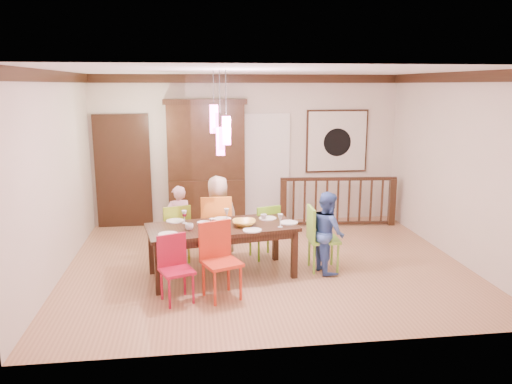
{
  "coord_description": "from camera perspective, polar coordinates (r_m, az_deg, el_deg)",
  "views": [
    {
      "loc": [
        -1.09,
        -7.21,
        2.71
      ],
      "look_at": [
        -0.15,
        0.01,
        1.14
      ],
      "focal_mm": 35.0,
      "sensor_mm": 36.0,
      "label": 1
    }
  ],
  "objects": [
    {
      "name": "balustrade",
      "position": [
        9.83,
        9.34,
        -0.97
      ],
      "size": [
        2.27,
        0.28,
        0.96
      ],
      "rotation": [
        0.0,
        0.0,
        -0.09
      ],
      "color": "black",
      "rests_on": "floor"
    },
    {
      "name": "plate_far_mid",
      "position": [
        7.42,
        -3.86,
        -3.09
      ],
      "size": [
        0.26,
        0.26,
        0.01
      ],
      "primitive_type": "cylinder",
      "color": "white",
      "rests_on": "dining_table"
    },
    {
      "name": "wine_glass_d",
      "position": [
        7.0,
        2.79,
        -3.28
      ],
      "size": [
        0.08,
        0.08,
        0.19
      ],
      "primitive_type": null,
      "color": "silver",
      "rests_on": "dining_table"
    },
    {
      "name": "cup_right",
      "position": [
        7.37,
        0.88,
        -2.89
      ],
      "size": [
        0.1,
        0.1,
        0.09
      ],
      "primitive_type": "imported",
      "rotation": [
        0.0,
        0.0,
        -0.14
      ],
      "color": "silver",
      "rests_on": "dining_table"
    },
    {
      "name": "ceiling",
      "position": [
        7.29,
        1.23,
        13.68
      ],
      "size": [
        6.0,
        6.0,
        0.0
      ],
      "primitive_type": "plane",
      "rotation": [
        3.14,
        0.0,
        0.0
      ],
      "color": "white",
      "rests_on": "wall_back"
    },
    {
      "name": "napkin",
      "position": [
        6.79,
        -4.57,
        -4.56
      ],
      "size": [
        0.18,
        0.14,
        0.01
      ],
      "primitive_type": "cube",
      "color": "#D83359",
      "rests_on": "dining_table"
    },
    {
      "name": "wine_glass_a",
      "position": [
        7.25,
        -8.18,
        -2.83
      ],
      "size": [
        0.08,
        0.08,
        0.19
      ],
      "primitive_type": null,
      "color": "#590C19",
      "rests_on": "dining_table"
    },
    {
      "name": "serving_bowl",
      "position": [
        7.07,
        -1.36,
        -3.56
      ],
      "size": [
        0.36,
        0.36,
        0.08
      ],
      "primitive_type": "imported",
      "rotation": [
        0.0,
        0.0,
        -0.08
      ],
      "color": "gold",
      "rests_on": "dining_table"
    },
    {
      "name": "person_far_left",
      "position": [
        8.01,
        -8.8,
        -3.37
      ],
      "size": [
        0.47,
        0.36,
        1.16
      ],
      "primitive_type": "imported",
      "rotation": [
        0.0,
        0.0,
        3.36
      ],
      "color": "#F5BBCA",
      "rests_on": "floor"
    },
    {
      "name": "person_far_mid",
      "position": [
        7.99,
        -4.34,
        -2.77
      ],
      "size": [
        0.71,
        0.54,
        1.3
      ],
      "primitive_type": "imported",
      "rotation": [
        0.0,
        0.0,
        3.35
      ],
      "color": "#CAB298",
      "rests_on": "floor"
    },
    {
      "name": "chair_far_mid",
      "position": [
        7.88,
        -4.6,
        -3.42
      ],
      "size": [
        0.47,
        0.47,
        1.04
      ],
      "rotation": [
        0.0,
        0.0,
        3.14
      ],
      "color": "orange",
      "rests_on": "floor"
    },
    {
      "name": "wine_glass_c",
      "position": [
        6.78,
        -5.01,
        -3.82
      ],
      "size": [
        0.08,
        0.08,
        0.19
      ],
      "primitive_type": null,
      "color": "#590C19",
      "rests_on": "dining_table"
    },
    {
      "name": "plate_far_right",
      "position": [
        7.44,
        1.36,
        -3.02
      ],
      "size": [
        0.26,
        0.26,
        0.01
      ],
      "primitive_type": "cylinder",
      "color": "white",
      "rests_on": "dining_table"
    },
    {
      "name": "plate_near_mid",
      "position": [
        6.84,
        -0.44,
        -4.39
      ],
      "size": [
        0.26,
        0.26,
        0.01
      ],
      "primitive_type": "cylinder",
      "color": "white",
      "rests_on": "dining_table"
    },
    {
      "name": "plate_end_right",
      "position": [
        7.23,
        3.78,
        -3.5
      ],
      "size": [
        0.26,
        0.26,
        0.01
      ],
      "primitive_type": "cylinder",
      "color": "white",
      "rests_on": "dining_table"
    },
    {
      "name": "wall_back",
      "position": [
        9.85,
        -0.99,
        4.84
      ],
      "size": [
        6.0,
        0.0,
        6.0
      ],
      "primitive_type": "plane",
      "rotation": [
        1.57,
        0.0,
        0.0
      ],
      "color": "beige",
      "rests_on": "floor"
    },
    {
      "name": "plate_near_left",
      "position": [
        6.77,
        -10.02,
        -4.76
      ],
      "size": [
        0.26,
        0.26,
        0.01
      ],
      "primitive_type": "cylinder",
      "color": "white",
      "rests_on": "dining_table"
    },
    {
      "name": "chair_near_left",
      "position": [
        6.4,
        -9.07,
        -8.28
      ],
      "size": [
        0.49,
        0.49,
        0.85
      ],
      "rotation": [
        0.0,
        0.0,
        0.36
      ],
      "color": "maroon",
      "rests_on": "floor"
    },
    {
      "name": "chair_far_left",
      "position": [
        7.82,
        -9.31,
        -4.15
      ],
      "size": [
        0.52,
        0.52,
        0.93
      ],
      "rotation": [
        0.0,
        0.0,
        3.43
      ],
      "color": "#84A31D",
      "rests_on": "floor"
    },
    {
      "name": "chair_far_right",
      "position": [
        7.92,
        0.87,
        -4.01
      ],
      "size": [
        0.5,
        0.5,
        0.87
      ],
      "rotation": [
        0.0,
        0.0,
        3.45
      ],
      "color": "#70B522",
      "rests_on": "floor"
    },
    {
      "name": "chair_end_right",
      "position": [
        7.44,
        7.76,
        -4.78
      ],
      "size": [
        0.45,
        0.45,
        0.96
      ],
      "rotation": [
        0.0,
        0.0,
        1.54
      ],
      "color": "#7EC239",
      "rests_on": "floor"
    },
    {
      "name": "small_bowl",
      "position": [
        7.1,
        -6.02,
        -3.66
      ],
      "size": [
        0.24,
        0.24,
        0.06
      ],
      "primitive_type": "imported",
      "rotation": [
        0.0,
        0.0,
        0.36
      ],
      "color": "white",
      "rests_on": "dining_table"
    },
    {
      "name": "pendant_cluster",
      "position": [
        6.85,
        -4.11,
        7.11
      ],
      "size": [
        0.27,
        0.21,
        1.14
      ],
      "color": "#F148A7",
      "rests_on": "ceiling"
    },
    {
      "name": "painting",
      "position": [
        10.15,
        9.23,
        5.75
      ],
      "size": [
        1.25,
        0.06,
        1.25
      ],
      "color": "black",
      "rests_on": "wall_back"
    },
    {
      "name": "chair_near_mid",
      "position": [
        6.42,
        -3.96,
        -7.37
      ],
      "size": [
        0.57,
        0.57,
        0.98
      ],
      "rotation": [
        0.0,
        0.0,
        0.37
      ],
      "color": "red",
      "rests_on": "floor"
    },
    {
      "name": "cup_left",
      "position": [
        6.92,
        -7.64,
        -3.97
      ],
      "size": [
        0.14,
        0.14,
        0.09
      ],
      "primitive_type": "imported",
      "rotation": [
        0.0,
        0.0,
        -0.26
      ],
      "color": "silver",
      "rests_on": "dining_table"
    },
    {
      "name": "china_hutch",
      "position": [
        9.62,
        -5.71,
        3.25
      ],
      "size": [
        1.55,
        0.46,
        2.45
      ],
      "color": "black",
      "rests_on": "floor"
    },
    {
      "name": "wall_right",
      "position": [
        8.38,
        21.93,
        2.66
      ],
      "size": [
        0.0,
        5.0,
        5.0
      ],
      "primitive_type": "plane",
      "rotation": [
        1.57,
        0.0,
        -1.57
      ],
      "color": "beige",
      "rests_on": "floor"
    },
    {
      "name": "person_end_right",
      "position": [
        7.38,
        8.16,
        -4.54
      ],
      "size": [
        0.55,
        0.65,
        1.2
      ],
      "primitive_type": "imported",
      "rotation": [
        0.0,
        0.0,
        1.74
      ],
      "color": "#4163B8",
      "rests_on": "floor"
    },
    {
      "name": "white_doorway",
      "position": [
        9.92,
        1.05,
        2.55
      ],
      "size": [
        0.97,
        0.05,
        2.22
      ],
      "primitive_type": "cube",
      "color": "silver",
      "rests_on": "wall_back"
    },
    {
      "name": "panel_door",
      "position": [
        9.88,
        -14.92,
        2.11
      ],
      "size": [
        1.04,
        0.07,
        2.24
      ],
      "primitive_type": "cube",
      "color": "black",
      "rests_on": "wall_back"
    },
    {
      "name": "crown_molding",
      "position": [
        7.29,
        1.23,
        13.06
      ],
      "size": [
        6.0,
        5.0,
        0.16
      ],
      "primitive_type": null,
      "color": "black",
      "rests_on": "wall_back"
    },
    {
      "name": "wine_glass_b",
      "position": [
        7.3,
        -3.37,
        -2.64
      ],
      "size": [
        0.08,
        0.08,
        0.19
      ],
      "primitive_type": null,
      "color": "silver",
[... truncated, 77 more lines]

